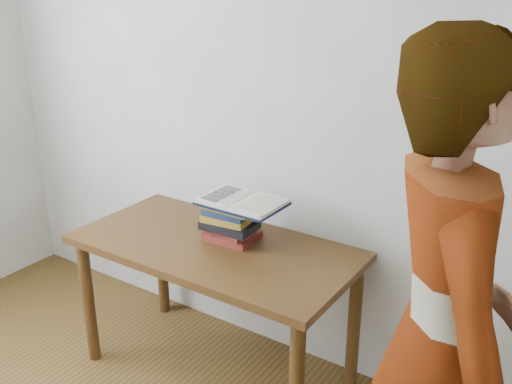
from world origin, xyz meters
The scene contains 4 objects.
desk centered at (-0.02, 1.38, 0.60)m, with size 1.30×0.65×0.70m.
book_stack centered at (0.02, 1.45, 0.79)m, with size 0.26×0.20×0.19m.
open_book centered at (0.08, 1.47, 0.90)m, with size 0.37×0.26×0.03m.
reader centered at (1.12, 0.94, 0.87)m, with size 0.64×0.42×1.75m, color tan.
Camera 1 is at (1.43, -0.46, 1.84)m, focal length 40.00 mm.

